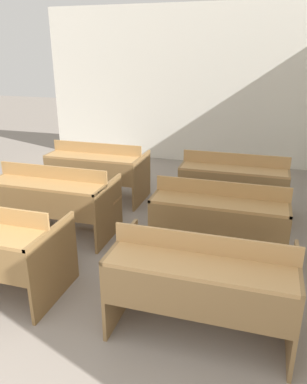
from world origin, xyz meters
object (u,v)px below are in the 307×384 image
(bench_second_left, at_px, (55,197))
(bench_third_right, at_px, (233,182))
(bench_front_right, at_px, (202,280))
(bench_third_left, at_px, (98,169))
(bench_second_right, at_px, (220,216))

(bench_second_left, distance_m, bench_third_right, 2.23)
(bench_front_right, distance_m, bench_second_left, 2.23)
(bench_front_right, relative_size, bench_third_left, 1.00)
(bench_front_right, relative_size, bench_second_left, 1.00)
(bench_second_right, bearing_deg, bench_third_right, 88.49)
(bench_second_left, xyz_separation_m, bench_third_left, (-0.00, 1.17, 0.00))
(bench_front_right, xyz_separation_m, bench_second_left, (-1.90, 1.16, 0.00))
(bench_second_right, relative_size, bench_third_right, 1.00)
(bench_third_left, distance_m, bench_third_right, 1.91)
(bench_second_left, xyz_separation_m, bench_third_right, (1.91, 1.15, 0.00))
(bench_second_right, bearing_deg, bench_front_right, -88.90)
(bench_third_right, bearing_deg, bench_front_right, -90.19)
(bench_front_right, bearing_deg, bench_second_right, 91.10)
(bench_third_left, bearing_deg, bench_third_right, -0.50)
(bench_front_right, distance_m, bench_second_right, 1.17)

